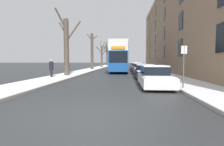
# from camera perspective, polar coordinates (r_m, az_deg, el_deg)

# --- Properties ---
(ground_plane) EXTENTS (320.00, 320.00, 0.00)m
(ground_plane) POSITION_cam_1_polar(r_m,az_deg,el_deg) (5.67, -6.46, -13.30)
(ground_plane) COLOR #303335
(sidewalk_left) EXTENTS (2.88, 130.00, 0.16)m
(sidewalk_left) POSITION_cam_1_polar(r_m,az_deg,el_deg) (58.69, -1.93, 2.40)
(sidewalk_left) COLOR gray
(sidewalk_left) RESTS_ON ground
(sidewalk_right) EXTENTS (2.88, 130.00, 0.16)m
(sidewalk_right) POSITION_cam_1_polar(r_m,az_deg,el_deg) (58.50, 8.72, 2.35)
(sidewalk_right) COLOR gray
(sidewalk_right) RESTS_ON ground
(terrace_facade_right) EXTENTS (9.10, 46.57, 14.06)m
(terrace_facade_right) POSITION_cam_1_polar(r_m,az_deg,el_deg) (29.85, 25.37, 13.92)
(terrace_facade_right) COLOR #8C7056
(terrace_facade_right) RESTS_ON ground
(bare_tree_left_0) EXTENTS (2.74, 2.67, 7.05)m
(bare_tree_left_0) POSITION_cam_1_polar(r_m,az_deg,el_deg) (19.40, -14.67, 8.80)
(bare_tree_left_0) COLOR #4C4238
(bare_tree_left_0) RESTS_ON ground
(bare_tree_left_1) EXTENTS (2.03, 2.09, 6.76)m
(bare_tree_left_1) POSITION_cam_1_polar(r_m,az_deg,el_deg) (32.59, -6.53, 7.27)
(bare_tree_left_1) COLOR #4C4238
(bare_tree_left_1) RESTS_ON ground
(bare_tree_left_2) EXTENTS (2.57, 4.43, 7.15)m
(bare_tree_left_2) POSITION_cam_1_polar(r_m,az_deg,el_deg) (45.41, -3.37, 5.96)
(bare_tree_left_2) COLOR #4C4238
(bare_tree_left_2) RESTS_ON ground
(bare_tree_left_3) EXTENTS (3.21, 4.25, 7.86)m
(bare_tree_left_3) POSITION_cam_1_polar(r_m,az_deg,el_deg) (58.14, -1.57, 5.89)
(bare_tree_left_3) COLOR #4C4238
(bare_tree_left_3) RESTS_ON ground
(double_decker_bus) EXTENTS (2.51, 10.23, 4.40)m
(double_decker_bus) POSITION_cam_1_polar(r_m,az_deg,el_deg) (26.39, 2.49, 5.73)
(double_decker_bus) COLOR #194C99
(double_decker_bus) RESTS_ON ground
(parked_car_0) EXTENTS (1.82, 4.54, 1.39)m
(parked_car_0) POSITION_cam_1_polar(r_m,az_deg,el_deg) (11.56, 13.67, -1.28)
(parked_car_0) COLOR silver
(parked_car_0) RESTS_ON ground
(parked_car_1) EXTENTS (1.86, 4.24, 1.34)m
(parked_car_1) POSITION_cam_1_polar(r_m,az_deg,el_deg) (16.96, 10.70, 0.34)
(parked_car_1) COLOR black
(parked_car_1) RESTS_ON ground
(parked_car_2) EXTENTS (1.75, 4.02, 1.37)m
(parked_car_2) POSITION_cam_1_polar(r_m,az_deg,el_deg) (22.75, 9.10, 1.30)
(parked_car_2) COLOR slate
(parked_car_2) RESTS_ON ground
(parked_car_3) EXTENTS (1.88, 4.44, 1.38)m
(parked_car_3) POSITION_cam_1_polar(r_m,az_deg,el_deg) (28.79, 8.11, 1.85)
(parked_car_3) COLOR maroon
(parked_car_3) RESTS_ON ground
(parked_car_4) EXTENTS (1.87, 4.14, 1.40)m
(parked_car_4) POSITION_cam_1_polar(r_m,az_deg,el_deg) (35.00, 7.46, 2.24)
(parked_car_4) COLOR #474C56
(parked_car_4) RESTS_ON ground
(oncoming_van) EXTENTS (2.09, 5.23, 2.40)m
(oncoming_van) POSITION_cam_1_polar(r_m,az_deg,el_deg) (42.64, 1.61, 3.45)
(oncoming_van) COLOR #333842
(oncoming_van) RESTS_ON ground
(pedestrian_left_sidewalk) EXTENTS (0.40, 0.40, 1.83)m
(pedestrian_left_sidewalk) POSITION_cam_1_polar(r_m,az_deg,el_deg) (17.52, -19.21, 1.54)
(pedestrian_left_sidewalk) COLOR black
(pedestrian_left_sidewalk) RESTS_ON ground
(street_sign_post) EXTENTS (0.32, 0.07, 2.55)m
(street_sign_post) POSITION_cam_1_polar(r_m,az_deg,el_deg) (10.59, 22.34, 2.50)
(street_sign_post) COLOR #4C4F54
(street_sign_post) RESTS_ON ground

